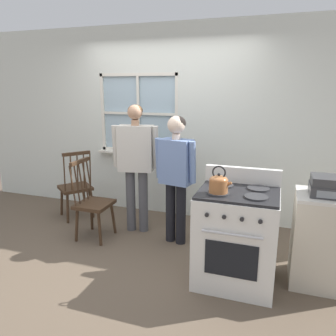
{
  "coord_description": "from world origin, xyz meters",
  "views": [
    {
      "loc": [
        1.5,
        -3.03,
        1.87
      ],
      "look_at": [
        0.38,
        0.24,
        1.0
      ],
      "focal_mm": 35.0,
      "sensor_mm": 36.0,
      "label": 1
    }
  ],
  "objects_px": {
    "stove": "(236,236)",
    "chair_near_wall": "(76,188)",
    "chair_by_window": "(93,204)",
    "person_teen_center": "(176,168)",
    "stereo": "(330,186)",
    "person_elderly_left": "(136,157)",
    "kettle": "(219,183)",
    "side_counter": "(323,240)",
    "potted_plant": "(155,148)"
  },
  "relations": [
    {
      "from": "person_elderly_left",
      "to": "stove",
      "type": "height_order",
      "value": "person_elderly_left"
    },
    {
      "from": "person_teen_center",
      "to": "potted_plant",
      "type": "relative_size",
      "value": 4.67
    },
    {
      "from": "stove",
      "to": "side_counter",
      "type": "distance_m",
      "value": 0.82
    },
    {
      "from": "person_elderly_left",
      "to": "stove",
      "type": "relative_size",
      "value": 1.52
    },
    {
      "from": "person_elderly_left",
      "to": "person_teen_center",
      "type": "relative_size",
      "value": 1.07
    },
    {
      "from": "person_teen_center",
      "to": "kettle",
      "type": "distance_m",
      "value": 0.98
    },
    {
      "from": "person_teen_center",
      "to": "chair_by_window",
      "type": "bearing_deg",
      "value": -157.19
    },
    {
      "from": "potted_plant",
      "to": "stove",
      "type": "bearing_deg",
      "value": -45.86
    },
    {
      "from": "chair_near_wall",
      "to": "stove",
      "type": "bearing_deg",
      "value": 109.0
    },
    {
      "from": "chair_by_window",
      "to": "kettle",
      "type": "bearing_deg",
      "value": -107.73
    },
    {
      "from": "chair_by_window",
      "to": "person_teen_center",
      "type": "bearing_deg",
      "value": -78.33
    },
    {
      "from": "person_elderly_left",
      "to": "potted_plant",
      "type": "height_order",
      "value": "person_elderly_left"
    },
    {
      "from": "person_elderly_left",
      "to": "person_teen_center",
      "type": "bearing_deg",
      "value": -25.21
    },
    {
      "from": "person_teen_center",
      "to": "stereo",
      "type": "xyz_separation_m",
      "value": [
        1.58,
        -0.4,
        0.05
      ]
    },
    {
      "from": "stove",
      "to": "chair_near_wall",
      "type": "bearing_deg",
      "value": 159.6
    },
    {
      "from": "chair_by_window",
      "to": "kettle",
      "type": "height_order",
      "value": "kettle"
    },
    {
      "from": "kettle",
      "to": "side_counter",
      "type": "relative_size",
      "value": 0.27
    },
    {
      "from": "chair_near_wall",
      "to": "stove",
      "type": "xyz_separation_m",
      "value": [
        2.4,
        -0.89,
        0.03
      ]
    },
    {
      "from": "person_teen_center",
      "to": "stove",
      "type": "distance_m",
      "value": 1.1
    },
    {
      "from": "stove",
      "to": "stereo",
      "type": "xyz_separation_m",
      "value": [
        0.78,
        0.21,
        0.51
      ]
    },
    {
      "from": "stereo",
      "to": "person_teen_center",
      "type": "bearing_deg",
      "value": 165.95
    },
    {
      "from": "stove",
      "to": "person_teen_center",
      "type": "bearing_deg",
      "value": 142.71
    },
    {
      "from": "person_elderly_left",
      "to": "stereo",
      "type": "height_order",
      "value": "person_elderly_left"
    },
    {
      "from": "person_teen_center",
      "to": "side_counter",
      "type": "relative_size",
      "value": 1.71
    },
    {
      "from": "person_elderly_left",
      "to": "kettle",
      "type": "relative_size",
      "value": 6.67
    },
    {
      "from": "person_teen_center",
      "to": "potted_plant",
      "type": "distance_m",
      "value": 0.99
    },
    {
      "from": "potted_plant",
      "to": "stereo",
      "type": "distance_m",
      "value": 2.47
    },
    {
      "from": "kettle",
      "to": "stove",
      "type": "bearing_deg",
      "value": 38.33
    },
    {
      "from": "person_teen_center",
      "to": "stove",
      "type": "bearing_deg",
      "value": -26.0
    },
    {
      "from": "chair_by_window",
      "to": "person_elderly_left",
      "type": "xyz_separation_m",
      "value": [
        0.44,
        0.36,
        0.54
      ]
    },
    {
      "from": "chair_by_window",
      "to": "person_elderly_left",
      "type": "height_order",
      "value": "person_elderly_left"
    },
    {
      "from": "side_counter",
      "to": "person_teen_center",
      "type": "bearing_deg",
      "value": 166.66
    },
    {
      "from": "kettle",
      "to": "stereo",
      "type": "bearing_deg",
      "value": 19.89
    },
    {
      "from": "side_counter",
      "to": "stereo",
      "type": "relative_size",
      "value": 2.65
    },
    {
      "from": "person_elderly_left",
      "to": "side_counter",
      "type": "height_order",
      "value": "person_elderly_left"
    },
    {
      "from": "potted_plant",
      "to": "side_counter",
      "type": "distance_m",
      "value": 2.52
    },
    {
      "from": "person_teen_center",
      "to": "kettle",
      "type": "xyz_separation_m",
      "value": [
        0.63,
        -0.74,
        0.09
      ]
    },
    {
      "from": "person_elderly_left",
      "to": "potted_plant",
      "type": "relative_size",
      "value": 4.99
    },
    {
      "from": "chair_near_wall",
      "to": "side_counter",
      "type": "relative_size",
      "value": 1.11
    },
    {
      "from": "stove",
      "to": "kettle",
      "type": "relative_size",
      "value": 4.39
    },
    {
      "from": "person_teen_center",
      "to": "stereo",
      "type": "height_order",
      "value": "person_teen_center"
    },
    {
      "from": "chair_by_window",
      "to": "potted_plant",
      "type": "xyz_separation_m",
      "value": [
        0.45,
        1.01,
        0.55
      ]
    },
    {
      "from": "person_teen_center",
      "to": "side_counter",
      "type": "distance_m",
      "value": 1.7
    },
    {
      "from": "chair_by_window",
      "to": "person_teen_center",
      "type": "height_order",
      "value": "person_teen_center"
    },
    {
      "from": "person_elderly_left",
      "to": "stove",
      "type": "xyz_separation_m",
      "value": [
        1.38,
        -0.76,
        -0.52
      ]
    },
    {
      "from": "chair_near_wall",
      "to": "side_counter",
      "type": "xyz_separation_m",
      "value": [
        3.18,
        -0.66,
        0.0
      ]
    },
    {
      "from": "kettle",
      "to": "side_counter",
      "type": "bearing_deg",
      "value": 20.99
    },
    {
      "from": "chair_near_wall",
      "to": "kettle",
      "type": "xyz_separation_m",
      "value": [
        2.23,
        -1.02,
        0.58
      ]
    },
    {
      "from": "person_teen_center",
      "to": "stereo",
      "type": "relative_size",
      "value": 4.54
    },
    {
      "from": "potted_plant",
      "to": "side_counter",
      "type": "height_order",
      "value": "potted_plant"
    }
  ]
}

